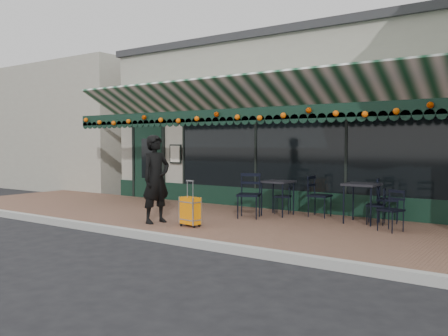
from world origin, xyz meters
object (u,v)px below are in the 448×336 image
Objects in this scene: chair_a_left at (376,206)px; cafe_table_b at (278,184)px; chair_a_front at (391,210)px; chair_a_right at (388,200)px; cafe_table_a at (362,187)px; suitcase at (190,211)px; chair_b_left at (283,197)px; chair_b_front at (249,195)px; chair_b_right at (320,196)px; woman at (156,179)px.

cafe_table_b is at bearing -99.08° from chair_a_left.
chair_a_front reaches higher than chair_a_left.
cafe_table_a is at bearing 123.40° from chair_a_right.
suitcase is 0.98× the size of chair_a_right.
chair_b_front is (-0.29, -1.06, 0.11)m from chair_b_left.
woman is at bearing 136.01° from chair_b_right.
chair_a_front is 2.02m from chair_b_right.
chair_b_right is 1.62m from chair_b_front.
chair_b_right is (0.89, 0.34, -0.25)m from cafe_table_b.
chair_b_front is at bearing 128.80° from chair_b_right.
chair_b_right is (-1.47, -0.15, 0.00)m from chair_a_right.
suitcase is (0.86, 0.06, -0.61)m from woman.
chair_b_front is (-1.23, -1.05, 0.03)m from chair_b_right.
chair_b_right is at bearing 164.84° from cafe_table_a.
suitcase is 2.45m from cafe_table_b.
chair_b_front is (1.24, 1.66, -0.41)m from woman.
chair_a_front is (4.28, 1.81, -0.52)m from woman.
woman is at bearing -49.30° from chair_b_left.
chair_b_front reaches higher than cafe_table_b.
woman reaches higher than chair_b_right.
chair_b_left is (0.67, 2.66, 0.09)m from suitcase.
chair_b_left is 0.78× the size of chair_b_front.
suitcase is 3.84m from chair_a_front.
chair_b_right is at bearing 69.43° from chair_b_left.
chair_a_left is at bearing 2.22° from cafe_table_b.
cafe_table_b is at bearing 81.03° from suitcase.
suitcase is at bearing -138.43° from cafe_table_a.
cafe_table_b is 0.80× the size of chair_b_front.
chair_a_left is 0.97× the size of chair_b_left.
chair_b_left reaches higher than chair_a_left.
cafe_table_b is (1.58, 2.37, -0.20)m from woman.
cafe_table_b is 1.02× the size of chair_b_left.
chair_a_left is 0.81× the size of chair_a_right.
cafe_table_b is at bearing 43.53° from chair_b_front.
cafe_table_a is at bearing 61.61° from chair_b_left.
chair_a_right is at bearing -85.91° from chair_b_right.
chair_b_right is (0.94, -0.01, 0.08)m from chair_b_left.
cafe_table_a is 1.06× the size of chair_b_left.
chair_a_right reaches higher than cafe_table_a.
chair_b_front is at bearing -115.41° from cafe_table_b.
chair_b_front is at bearing 84.96° from suitcase.
chair_a_right is at bearing 150.98° from chair_a_left.
chair_a_front is (0.48, -0.64, 0.02)m from chair_a_left.
chair_a_left is 2.69m from chair_b_front.
chair_b_front reaches higher than chair_b_left.
chair_b_left is at bearing -107.79° from chair_a_left.
chair_b_left is at bearing 171.56° from cafe_table_a.
woman is at bearing -135.43° from chair_a_front.
chair_a_right is (2.36, 0.48, -0.25)m from cafe_table_b.
woman is 1.96× the size of chair_a_right.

